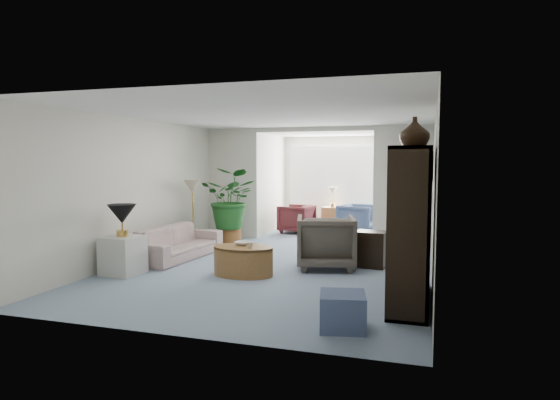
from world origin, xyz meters
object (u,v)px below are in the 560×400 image
(wingback_chair, at_px, (326,242))
(cabinet_urn, at_px, (415,133))
(coffee_cup, at_px, (250,245))
(plant_pot, at_px, (232,236))
(sofa, at_px, (178,242))
(table_lamp, at_px, (122,214))
(sunroom_chair_maroon, at_px, (296,219))
(entertainment_cabinet, at_px, (411,226))
(coffee_bowl, at_px, (243,243))
(sunroom_table, at_px, (332,219))
(sunroom_chair_blue, at_px, (358,220))
(ottoman, at_px, (343,311))
(floor_lamp, at_px, (192,186))
(framed_picture, at_px, (432,166))
(coffee_table, at_px, (243,261))
(end_table, at_px, (123,255))

(wingback_chair, xyz_separation_m, cabinet_urn, (1.41, -1.09, 1.70))
(coffee_cup, distance_m, plant_pot, 3.07)
(sofa, height_order, table_lamp, table_lamp)
(sunroom_chair_maroon, bearing_deg, entertainment_cabinet, 38.69)
(sofa, distance_m, coffee_bowl, 1.75)
(plant_pot, distance_m, sunroom_table, 3.13)
(table_lamp, distance_m, sunroom_chair_blue, 5.81)
(coffee_cup, xyz_separation_m, sunroom_chair_blue, (0.97, 4.58, -0.12))
(coffee_bowl, relative_size, ottoman, 0.50)
(wingback_chair, xyz_separation_m, entertainment_cabinet, (1.41, -1.59, 0.53))
(floor_lamp, bearing_deg, sofa, -77.27)
(coffee_cup, bearing_deg, coffee_bowl, 135.00)
(framed_picture, height_order, floor_lamp, framed_picture)
(sunroom_chair_blue, height_order, sunroom_chair_maroon, sunroom_chair_blue)
(coffee_cup, xyz_separation_m, wingback_chair, (0.96, 0.99, -0.06))
(coffee_bowl, height_order, ottoman, coffee_bowl)
(wingback_chair, distance_m, sunroom_chair_blue, 3.59)
(entertainment_cabinet, bearing_deg, coffee_cup, 165.66)
(sofa, bearing_deg, coffee_cup, -113.96)
(entertainment_cabinet, bearing_deg, sunroom_chair_blue, 105.08)
(coffee_table, xyz_separation_m, coffee_bowl, (-0.05, 0.10, 0.25))
(entertainment_cabinet, bearing_deg, end_table, 177.21)
(framed_picture, relative_size, coffee_cup, 5.07)
(coffee_bowl, height_order, cabinet_urn, cabinet_urn)
(sofa, height_order, cabinet_urn, cabinet_urn)
(wingback_chair, relative_size, ottoman, 2.03)
(entertainment_cabinet, bearing_deg, ottoman, -118.04)
(sunroom_chair_maroon, bearing_deg, sunroom_chair_blue, 99.50)
(sunroom_chair_blue, distance_m, sunroom_table, 1.06)
(coffee_bowl, height_order, sunroom_chair_maroon, sunroom_chair_maroon)
(end_table, height_order, wingback_chair, wingback_chair)
(floor_lamp, height_order, wingback_chair, floor_lamp)
(table_lamp, xyz_separation_m, plant_pot, (0.53, 3.08, -0.79))
(wingback_chair, distance_m, sunroom_chair_maroon, 3.89)
(framed_picture, bearing_deg, floor_lamp, 160.52)
(entertainment_cabinet, bearing_deg, plant_pot, 139.20)
(plant_pot, distance_m, sunroom_chair_blue, 3.08)
(table_lamp, bearing_deg, sunroom_chair_maroon, 73.85)
(coffee_table, distance_m, wingback_chair, 1.44)
(framed_picture, distance_m, wingback_chair, 2.15)
(table_lamp, height_order, entertainment_cabinet, entertainment_cabinet)
(coffee_bowl, distance_m, ottoman, 2.80)
(sofa, bearing_deg, ottoman, -123.83)
(end_table, distance_m, cabinet_urn, 4.72)
(framed_picture, bearing_deg, sunroom_chair_blue, 111.19)
(floor_lamp, height_order, coffee_table, floor_lamp)
(sofa, distance_m, table_lamp, 1.51)
(wingback_chair, height_order, sunroom_chair_blue, wingback_chair)
(sunroom_table, bearing_deg, ottoman, -78.06)
(wingback_chair, bearing_deg, ottoman, 91.45)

